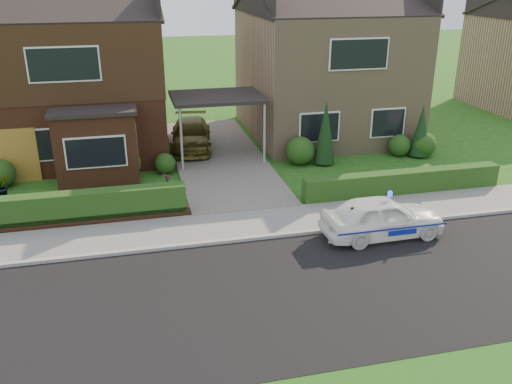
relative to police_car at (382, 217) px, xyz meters
name	(u,v)px	position (x,y,z in m)	size (l,w,h in m)	color
ground	(292,293)	(-3.57, -2.40, -0.64)	(120.00, 120.00, 0.00)	#1A5416
road	(292,293)	(-3.57, -2.40, -0.64)	(60.00, 6.00, 0.02)	black
kerb	(263,237)	(-3.57, 0.65, -0.58)	(60.00, 0.16, 0.12)	#9E9993
sidewalk	(255,223)	(-3.57, 1.70, -0.59)	(60.00, 2.00, 0.10)	slate
driveway	(219,157)	(-3.57, 8.60, -0.58)	(3.80, 12.00, 0.12)	#666059
house_left	(74,64)	(-9.35, 11.50, 3.17)	(7.50, 9.53, 7.25)	brown
house_right	(324,58)	(2.23, 11.59, 3.02)	(7.50, 8.06, 7.25)	tan
carport_link	(217,98)	(-3.57, 8.55, 2.02)	(3.80, 3.00, 2.77)	black
garage_door	(8,156)	(-11.82, 7.56, 0.41)	(2.20, 0.10, 2.10)	#945C20
dwarf_wall	(68,222)	(-9.37, 2.90, -0.46)	(7.70, 0.25, 0.36)	brown
hedge_left	(69,225)	(-9.37, 3.05, -0.64)	(7.50, 0.55, 0.90)	#153E13
hedge_right	(401,194)	(2.23, 2.95, -0.64)	(7.50, 0.55, 0.80)	#153E13
shrub_left_far	(1,174)	(-12.07, 7.10, -0.10)	(1.08, 1.08, 1.08)	#153E13
shrub_left_mid	(124,163)	(-7.57, 6.90, 0.02)	(1.32, 1.32, 1.32)	#153E13
shrub_left_near	(165,163)	(-5.97, 7.20, -0.22)	(0.84, 0.84, 0.84)	#153E13
shrub_right_near	(300,151)	(-0.37, 7.00, -0.04)	(1.20, 1.20, 1.20)	#153E13
shrub_right_mid	(399,145)	(4.23, 7.10, -0.16)	(0.96, 0.96, 0.96)	#153E13
shrub_right_far	(424,144)	(5.23, 6.80, -0.10)	(1.08, 1.08, 1.08)	#153E13
conifer_a	(325,134)	(0.63, 6.80, 0.66)	(0.90, 0.90, 2.60)	black
conifer_b	(421,132)	(5.03, 6.80, 0.46)	(0.90, 0.90, 2.20)	black
police_car	(382,217)	(0.00, 0.00, 0.00)	(3.44, 3.77, 1.44)	white
driveway_car	(191,135)	(-4.57, 10.00, 0.10)	(1.74, 4.28, 1.24)	brown
potted_plant_b	(3,187)	(-11.81, 5.92, -0.21)	(0.47, 0.38, 0.86)	gray
potted_plant_c	(167,184)	(-6.07, 5.06, -0.28)	(0.40, 0.40, 0.72)	gray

